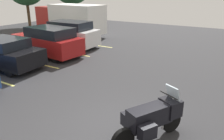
# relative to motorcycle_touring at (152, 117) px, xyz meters

# --- Properties ---
(ground) EXTENTS (44.00, 44.00, 0.10)m
(ground) POSITION_rel_motorcycle_touring_xyz_m (-0.20, 1.03, -0.73)
(ground) COLOR #2D2D30
(motorcycle_touring) EXTENTS (2.06, 1.38, 1.42)m
(motorcycle_touring) POSITION_rel_motorcycle_touring_xyz_m (0.00, 0.00, 0.00)
(motorcycle_touring) COLOR black
(motorcycle_touring) RESTS_ON ground
(car_black) EXTENTS (2.16, 4.79, 1.55)m
(car_black) POSITION_rel_motorcycle_touring_xyz_m (1.69, 9.04, 0.08)
(car_black) COLOR black
(car_black) RESTS_ON ground
(car_red) EXTENTS (2.19, 4.84, 1.78)m
(car_red) POSITION_rel_motorcycle_touring_xyz_m (4.57, 8.68, 0.21)
(car_red) COLOR maroon
(car_red) RESTS_ON ground
(car_white) EXTENTS (2.01, 4.39, 1.84)m
(car_white) POSITION_rel_motorcycle_touring_xyz_m (7.01, 9.11, 0.24)
(car_white) COLOR white
(car_white) RESTS_ON ground
(box_truck) EXTENTS (3.03, 6.85, 2.74)m
(box_truck) POSITION_rel_motorcycle_touring_xyz_m (10.38, 11.92, 0.81)
(box_truck) COLOR #A51E19
(box_truck) RESTS_ON ground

